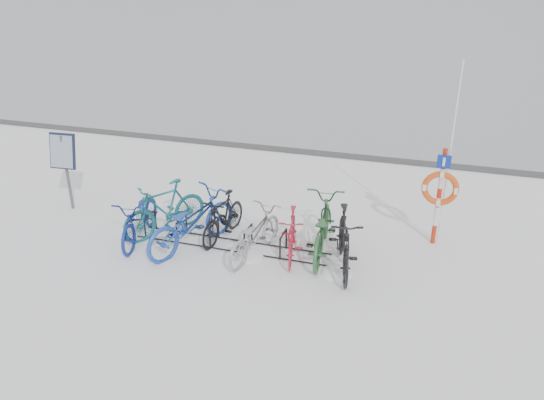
# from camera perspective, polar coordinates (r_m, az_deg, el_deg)

# --- Properties ---
(ground) EXTENTS (900.00, 900.00, 0.00)m
(ground) POSITION_cam_1_polar(r_m,az_deg,el_deg) (10.70, -4.38, -4.93)
(ground) COLOR white
(ground) RESTS_ON ground
(quay_edge) EXTENTS (400.00, 0.25, 0.10)m
(quay_edge) POSITION_cam_1_polar(r_m,az_deg,el_deg) (15.85, 3.35, 5.21)
(quay_edge) COLOR #3F3F42
(quay_edge) RESTS_ON ground
(bike_rack) EXTENTS (4.00, 0.48, 0.46)m
(bike_rack) POSITION_cam_1_polar(r_m,az_deg,el_deg) (10.62, -4.42, -4.08)
(bike_rack) COLOR black
(bike_rack) RESTS_ON ground
(info_board) EXTENTS (0.62, 0.27, 1.80)m
(info_board) POSITION_cam_1_polar(r_m,az_deg,el_deg) (12.61, -21.53, 4.46)
(info_board) COLOR #595B5E
(info_board) RESTS_ON ground
(lifebuoy_station) EXTENTS (0.70, 0.22, 3.64)m
(lifebuoy_station) POSITION_cam_1_polar(r_m,az_deg,el_deg) (10.70, 17.66, 1.21)
(lifebuoy_station) COLOR #B8260E
(lifebuoy_station) RESTS_ON ground
(bike_0) EXTENTS (0.99, 2.01, 1.01)m
(bike_0) POSITION_cam_1_polar(r_m,az_deg,el_deg) (11.06, -14.02, -1.68)
(bike_0) COLOR navy
(bike_0) RESTS_ON ground
(bike_1) EXTENTS (1.47, 1.93, 1.16)m
(bike_1) POSITION_cam_1_polar(r_m,az_deg,el_deg) (11.14, -11.49, -0.81)
(bike_1) COLOR #165C68
(bike_1) RESTS_ON ground
(bike_2) EXTENTS (1.59, 2.35, 1.17)m
(bike_2) POSITION_cam_1_polar(r_m,az_deg,el_deg) (10.51, -8.67, -2.14)
(bike_2) COLOR #1E48AB
(bike_2) RESTS_ON ground
(bike_3) EXTENTS (0.69, 1.68, 0.98)m
(bike_3) POSITION_cam_1_polar(r_m,az_deg,el_deg) (10.82, -5.29, -1.68)
(bike_3) COLOR black
(bike_3) RESTS_ON ground
(bike_4) EXTENTS (1.00, 1.91, 0.95)m
(bike_4) POSITION_cam_1_polar(r_m,az_deg,el_deg) (10.15, -1.91, -3.54)
(bike_4) COLOR #96999D
(bike_4) RESTS_ON ground
(bike_5) EXTENTS (0.76, 1.64, 0.95)m
(bike_5) POSITION_cam_1_polar(r_m,az_deg,el_deg) (10.14, 2.16, -3.58)
(bike_5) COLOR #B62236
(bike_5) RESTS_ON ground
(bike_6) EXTENTS (0.95, 2.20, 1.12)m
(bike_6) POSITION_cam_1_polar(r_m,az_deg,el_deg) (10.26, 5.35, -2.78)
(bike_6) COLOR #2B5B32
(bike_6) RESTS_ON ground
(bike_7) EXTENTS (1.00, 2.02, 1.17)m
(bike_7) POSITION_cam_1_polar(r_m,az_deg,el_deg) (9.77, 7.75, -4.22)
(bike_7) COLOR black
(bike_7) RESTS_ON ground
(snow_drifts) EXTENTS (5.04, 1.70, 0.20)m
(snow_drifts) POSITION_cam_1_polar(r_m,az_deg,el_deg) (10.40, 0.05, -5.77)
(snow_drifts) COLOR white
(snow_drifts) RESTS_ON ground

